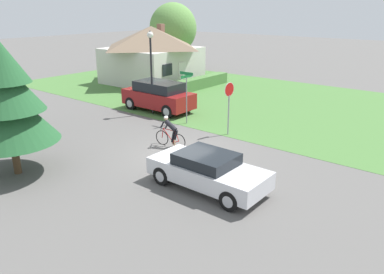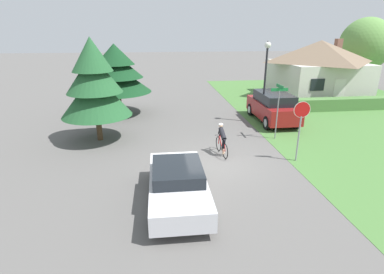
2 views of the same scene
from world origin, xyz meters
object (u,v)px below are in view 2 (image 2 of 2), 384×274
cottage_house (318,68)px  parked_suv_right (273,107)px  conifer_tall_far (116,72)px  cyclist (222,140)px  deciduous_tree_right (365,45)px  stop_sign (301,120)px  street_lamp (266,67)px  sedan_left_lane (178,184)px  street_name_sign (278,102)px  conifer_tall_near (94,83)px

cottage_house → parked_suv_right: size_ratio=1.59×
cottage_house → conifer_tall_far: (-16.45, -4.10, 0.46)m
cyclist → deciduous_tree_right: deciduous_tree_right is taller
stop_sign → street_lamp: bearing=-88.9°
sedan_left_lane → parked_suv_right: (6.65, 8.76, 0.26)m
cottage_house → stop_sign: 15.15m
stop_sign → street_lamp: 6.02m
stop_sign → parked_suv_right: bearing=-95.6°
parked_suv_right → street_name_sign: bearing=161.9°
conifer_tall_near → stop_sign: bearing=-22.7°
conifer_tall_far → deciduous_tree_right: size_ratio=0.71×
parked_suv_right → stop_sign: bearing=168.8°
sedan_left_lane → deciduous_tree_right: deciduous_tree_right is taller
cottage_house → stop_sign: (-7.74, -13.01, -0.53)m
cottage_house → parked_suv_right: (-6.59, -7.01, -1.50)m
sedan_left_lane → cyclist: 4.55m
stop_sign → cyclist: bearing=-14.5°
street_name_sign → deciduous_tree_right: (13.59, 12.98, 2.20)m
sedan_left_lane → street_name_sign: street_name_sign is taller
sedan_left_lane → deciduous_tree_right: size_ratio=0.66×
parked_suv_right → sedan_left_lane: bearing=142.5°
street_lamp → cottage_house: bearing=44.6°
sedan_left_lane → conifer_tall_near: conifer_tall_near is taller
cottage_house → street_name_sign: 12.66m
conifer_tall_near → cyclist: bearing=-24.2°
conifer_tall_near → sedan_left_lane: bearing=-60.9°
cyclist → deciduous_tree_right: (16.89, 14.73, 3.49)m
parked_suv_right → conifer_tall_near: bearing=101.6°
cyclist → stop_sign: stop_sign is taller
stop_sign → deciduous_tree_right: 21.12m
sedan_left_lane → street_lamp: 10.77m
conifer_tall_far → conifer_tall_near: bearing=-95.0°
parked_suv_right → stop_sign: 6.18m
sedan_left_lane → deciduous_tree_right: (19.24, 18.63, 3.51)m
cottage_house → conifer_tall_near: size_ratio=1.41×
parked_suv_right → conifer_tall_far: (-9.87, 2.91, 1.96)m
stop_sign → street_lamp: size_ratio=0.55×
cyclist → parked_suv_right: (4.30, 4.87, 0.24)m
parked_suv_right → conifer_tall_far: size_ratio=0.99×
stop_sign → conifer_tall_near: size_ratio=0.52×
cyclist → street_lamp: (3.57, 4.68, 2.72)m
street_name_sign → conifer_tall_near: 9.42m
cottage_house → deciduous_tree_right: (6.01, 2.85, 1.75)m
street_lamp → street_name_sign: bearing=-95.3°
cottage_house → sedan_left_lane: 20.66m
cottage_house → cyclist: 16.20m
cottage_house → conifer_tall_far: cottage_house is taller
conifer_tall_far → parked_suv_right: bearing=-16.4°
cyclist → conifer_tall_near: bearing=59.0°
street_lamp → street_name_sign: (-0.27, -2.92, -1.43)m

